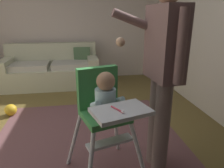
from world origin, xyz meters
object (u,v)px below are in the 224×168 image
adult_standing (162,72)px  toy_ball_second (11,110)px  couch (52,70)px  high_chair (104,105)px

adult_standing → toy_ball_second: adult_standing is taller
toy_ball_second → couch: bearing=71.7°
adult_standing → toy_ball_second: bearing=-43.1°
couch → adult_standing: size_ratio=1.14×
adult_standing → toy_ball_second: 2.36m
adult_standing → toy_ball_second: size_ratio=9.71×
couch → adult_standing: adult_standing is taller
couch → toy_ball_second: bearing=-18.3°
couch → toy_ball_second: 1.48m
couch → high_chair: bearing=15.3°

